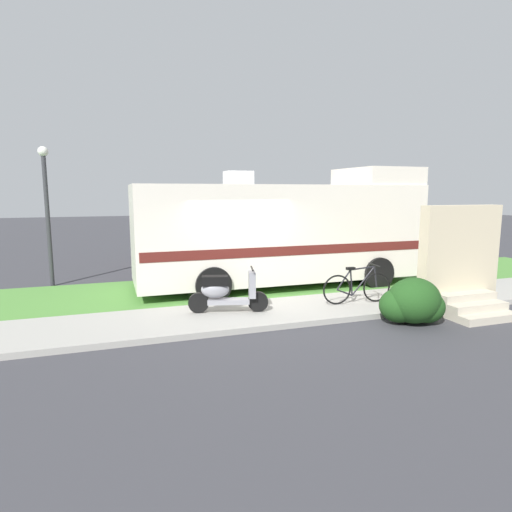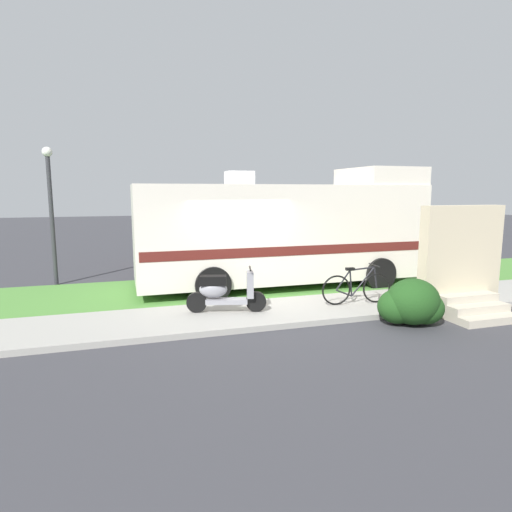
% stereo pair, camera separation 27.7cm
% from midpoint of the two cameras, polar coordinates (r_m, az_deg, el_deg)
% --- Properties ---
extents(ground_plane, '(80.00, 80.00, 0.00)m').
position_cam_midpoint_polar(ground_plane, '(10.52, -2.41, -6.28)').
color(ground_plane, '#38383D').
extents(sidewalk, '(24.00, 2.00, 0.12)m').
position_cam_midpoint_polar(sidewalk, '(9.40, -0.34, -7.71)').
color(sidewalk, '#9E9B93').
rests_on(sidewalk, ground).
extents(grass_strip, '(24.00, 3.40, 0.08)m').
position_cam_midpoint_polar(grass_strip, '(11.92, -4.44, -4.32)').
color(grass_strip, '#4C8438').
rests_on(grass_strip, ground).
extents(motorhome_rv, '(8.02, 2.62, 3.38)m').
position_cam_midpoint_polar(motorhome_rv, '(12.10, 3.03, 3.37)').
color(motorhome_rv, silver).
rests_on(motorhome_rv, ground).
extents(scooter, '(1.69, 0.66, 0.97)m').
position_cam_midpoint_polar(scooter, '(9.23, -4.98, -4.74)').
color(scooter, black).
rests_on(scooter, ground).
extents(bicycle, '(1.70, 0.52, 0.90)m').
position_cam_midpoint_polar(bicycle, '(10.19, 12.57, -4.03)').
color(bicycle, black).
rests_on(bicycle, ground).
extents(pickup_truck_near, '(5.28, 2.22, 1.88)m').
position_cam_midpoint_polar(pickup_truck_near, '(16.58, -2.68, 2.69)').
color(pickup_truck_near, maroon).
rests_on(pickup_truck_near, ground).
extents(porch_steps, '(2.00, 1.26, 2.40)m').
position_cam_midpoint_polar(porch_steps, '(10.56, 25.10, -1.67)').
color(porch_steps, '#BCB29E').
rests_on(porch_steps, ground).
extents(bush_by_porch, '(1.32, 0.99, 0.94)m').
position_cam_midpoint_polar(bush_by_porch, '(9.32, 19.35, -5.91)').
color(bush_by_porch, '#1E4719').
rests_on(bush_by_porch, ground).
extents(bottle_green, '(0.06, 0.06, 0.25)m').
position_cam_midpoint_polar(bottle_green, '(11.97, 21.48, -3.93)').
color(bottle_green, navy).
rests_on(bottle_green, ground).
extents(street_lamp_post, '(0.28, 0.28, 3.93)m').
position_cam_midpoint_polar(street_lamp_post, '(13.49, -26.65, 6.46)').
color(street_lamp_post, '#333338').
rests_on(street_lamp_post, ground).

